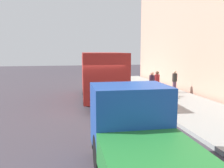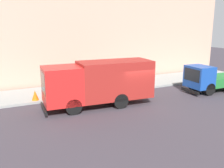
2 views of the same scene
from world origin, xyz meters
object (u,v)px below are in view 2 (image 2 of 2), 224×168
at_px(pedestrian_third, 83,80).
at_px(large_utility_truck, 99,82).
at_px(pedestrian_standing, 63,78).
at_px(traffic_cone_orange, 35,95).
at_px(small_flatbed_truck, 210,79).
at_px(pedestrian_walking, 90,81).

bearing_deg(pedestrian_third, large_utility_truck, 83.44).
relative_size(large_utility_truck, pedestrian_standing, 4.80).
distance_m(large_utility_truck, traffic_cone_orange, 4.89).
xyz_separation_m(large_utility_truck, pedestrian_third, (3.73, -0.20, -0.66)).
xyz_separation_m(small_flatbed_truck, pedestrian_third, (4.29, 9.50, -0.00)).
bearing_deg(small_flatbed_truck, pedestrian_walking, 68.83).
bearing_deg(pedestrian_third, small_flatbed_truck, 152.23).
height_order(small_flatbed_truck, pedestrian_walking, small_flatbed_truck).
relative_size(pedestrian_standing, traffic_cone_orange, 2.20).
height_order(pedestrian_third, traffic_cone_orange, pedestrian_third).
distance_m(large_utility_truck, pedestrian_standing, 5.75).
height_order(small_flatbed_truck, pedestrian_third, small_flatbed_truck).
distance_m(large_utility_truck, small_flatbed_truck, 9.74).
height_order(pedestrian_standing, traffic_cone_orange, pedestrian_standing).
bearing_deg(traffic_cone_orange, pedestrian_standing, -44.87).
distance_m(small_flatbed_truck, pedestrian_walking, 9.87).
xyz_separation_m(large_utility_truck, traffic_cone_orange, (2.80, 3.83, -1.20)).
distance_m(pedestrian_walking, pedestrian_standing, 2.88).
xyz_separation_m(pedestrian_walking, traffic_cone_orange, (-0.42, 4.42, -0.53)).
height_order(large_utility_truck, pedestrian_third, large_utility_truck).
bearing_deg(pedestrian_third, pedestrian_standing, -60.29).
relative_size(large_utility_truck, pedestrian_third, 4.50).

